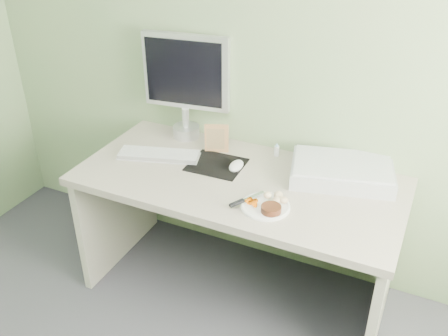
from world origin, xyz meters
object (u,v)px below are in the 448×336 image
at_px(scanner, 342,172).
at_px(monitor, 186,81).
at_px(plate, 265,206).
at_px(desk, 238,209).

relative_size(scanner, monitor, 0.84).
bearing_deg(scanner, plate, -136.37).
bearing_deg(monitor, scanner, -13.85).
distance_m(desk, plate, 0.33).
xyz_separation_m(plate, scanner, (0.25, 0.39, 0.03)).
xyz_separation_m(scanner, monitor, (-0.91, 0.10, 0.29)).
xyz_separation_m(desk, monitor, (-0.45, 0.32, 0.51)).
distance_m(plate, scanner, 0.46).
relative_size(desk, plate, 7.24).
bearing_deg(monitor, desk, -42.24).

